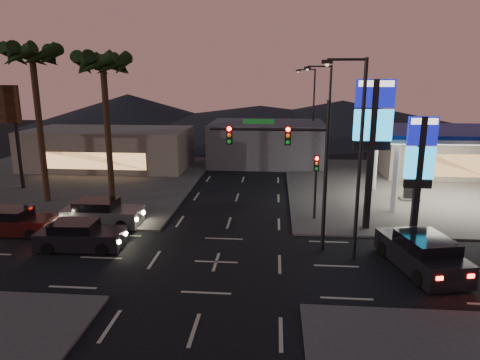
# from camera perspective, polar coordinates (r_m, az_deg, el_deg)

# --- Properties ---
(ground) EXTENTS (140.00, 140.00, 0.00)m
(ground) POSITION_cam_1_polar(r_m,az_deg,el_deg) (22.04, -3.19, -10.86)
(ground) COLOR black
(ground) RESTS_ON ground
(corner_lot_ne) EXTENTS (24.00, 24.00, 0.12)m
(corner_lot_ne) POSITION_cam_1_polar(r_m,az_deg,el_deg) (39.26, 24.15, -0.98)
(corner_lot_ne) COLOR #47443F
(corner_lot_ne) RESTS_ON ground
(corner_lot_nw) EXTENTS (24.00, 24.00, 0.12)m
(corner_lot_nw) POSITION_cam_1_polar(r_m,az_deg,el_deg) (41.52, -22.41, -0.07)
(corner_lot_nw) COLOR #47443F
(corner_lot_nw) RESTS_ON ground
(gas_station) EXTENTS (12.20, 8.20, 5.47)m
(gas_station) POSITION_cam_1_polar(r_m,az_deg,el_deg) (34.71, 27.07, 5.42)
(gas_station) COLOR silver
(gas_station) RESTS_ON ground
(convenience_store) EXTENTS (10.00, 6.00, 4.00)m
(convenience_store) POSITION_cam_1_polar(r_m,az_deg,el_deg) (44.16, 24.75, 3.04)
(convenience_store) COLOR #726B5B
(convenience_store) RESTS_ON ground
(pylon_sign_tall) EXTENTS (2.20, 0.35, 9.00)m
(pylon_sign_tall) POSITION_cam_1_polar(r_m,az_deg,el_deg) (26.14, 17.31, 7.00)
(pylon_sign_tall) COLOR black
(pylon_sign_tall) RESTS_ON ground
(pylon_sign_short) EXTENTS (1.60, 0.35, 7.00)m
(pylon_sign_short) POSITION_cam_1_polar(r_m,az_deg,el_deg) (26.08, 22.87, 2.67)
(pylon_sign_short) COLOR black
(pylon_sign_short) RESTS_ON ground
(traffic_signal_mast) EXTENTS (6.10, 0.39, 8.00)m
(traffic_signal_mast) POSITION_cam_1_polar(r_m,az_deg,el_deg) (22.22, 7.00, 3.41)
(traffic_signal_mast) COLOR black
(traffic_signal_mast) RESTS_ON ground
(pedestal_signal) EXTENTS (0.32, 0.39, 4.30)m
(pedestal_signal) POSITION_cam_1_polar(r_m,az_deg,el_deg) (27.68, 10.09, 0.44)
(pedestal_signal) COLOR black
(pedestal_signal) RESTS_ON ground
(streetlight_near) EXTENTS (2.14, 0.25, 10.00)m
(streetlight_near) POSITION_cam_1_polar(r_m,az_deg,el_deg) (21.51, 15.26, 4.02)
(streetlight_near) COLOR black
(streetlight_near) RESTS_ON ground
(streetlight_mid) EXTENTS (2.14, 0.25, 10.00)m
(streetlight_mid) POSITION_cam_1_polar(r_m,az_deg,el_deg) (34.27, 11.41, 7.62)
(streetlight_mid) COLOR black
(streetlight_mid) RESTS_ON ground
(streetlight_far) EXTENTS (2.14, 0.25, 10.00)m
(streetlight_far) POSITION_cam_1_polar(r_m,az_deg,el_deg) (48.16, 9.54, 9.33)
(streetlight_far) COLOR black
(streetlight_far) RESTS_ON ground
(palm_a) EXTENTS (4.41, 4.41, 10.86)m
(palm_a) POSITION_cam_1_polar(r_m,az_deg,el_deg) (31.68, -17.75, 13.51)
(palm_a) COLOR black
(palm_a) RESTS_ON ground
(palm_b) EXTENTS (4.41, 4.41, 11.46)m
(palm_b) POSITION_cam_1_polar(r_m,az_deg,el_deg) (33.88, -25.90, 13.71)
(palm_b) COLOR black
(palm_b) RESTS_ON ground
(building_far_west) EXTENTS (16.00, 8.00, 4.00)m
(building_far_west) POSITION_cam_1_polar(r_m,az_deg,el_deg) (45.69, -17.02, 4.01)
(building_far_west) COLOR #726B5B
(building_far_west) RESTS_ON ground
(building_far_mid) EXTENTS (12.00, 9.00, 4.40)m
(building_far_mid) POSITION_cam_1_polar(r_m,az_deg,el_deg) (46.40, 3.63, 4.97)
(building_far_mid) COLOR #4C4C51
(building_far_mid) RESTS_ON ground
(hill_left) EXTENTS (40.00, 40.00, 6.00)m
(hill_left) POSITION_cam_1_polar(r_m,az_deg,el_deg) (84.81, -14.64, 8.99)
(hill_left) COLOR black
(hill_left) RESTS_ON ground
(hill_right) EXTENTS (50.00, 50.00, 5.00)m
(hill_right) POSITION_cam_1_polar(r_m,az_deg,el_deg) (81.06, 13.48, 8.51)
(hill_right) COLOR black
(hill_right) RESTS_ON ground
(hill_center) EXTENTS (60.00, 60.00, 4.00)m
(hill_center) POSITION_cam_1_polar(r_m,az_deg,el_deg) (80.24, 2.70, 8.45)
(hill_center) COLOR black
(hill_center) RESTS_ON ground
(car_lane_a_front) EXTENTS (4.76, 2.17, 1.52)m
(car_lane_a_front) POSITION_cam_1_polar(r_m,az_deg,el_deg) (24.97, -20.60, -7.01)
(car_lane_a_front) COLOR black
(car_lane_a_front) RESTS_ON ground
(car_lane_a_mid) EXTENTS (4.69, 2.01, 1.52)m
(car_lane_a_mid) POSITION_cam_1_polar(r_m,az_deg,el_deg) (28.87, -27.93, -4.99)
(car_lane_a_mid) COLOR black
(car_lane_a_mid) RESTS_ON ground
(car_lane_b_front) EXTENTS (5.06, 2.22, 1.63)m
(car_lane_b_front) POSITION_cam_1_polar(r_m,az_deg,el_deg) (28.32, -18.01, -4.28)
(car_lane_b_front) COLOR #505052
(car_lane_b_front) RESTS_ON ground
(suv_station) EXTENTS (3.36, 5.67, 1.78)m
(suv_station) POSITION_cam_1_polar(r_m,az_deg,el_deg) (22.67, 23.08, -9.00)
(suv_station) COLOR black
(suv_station) RESTS_ON ground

